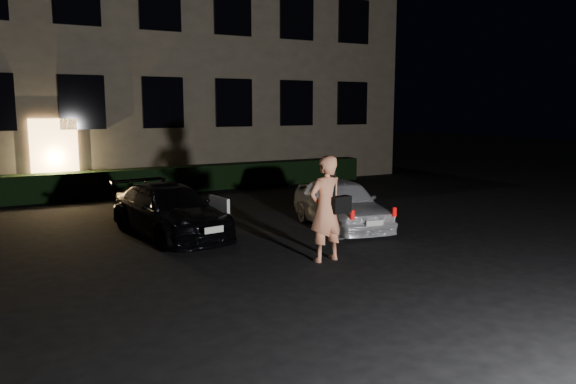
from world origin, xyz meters
TOP-DOWN VIEW (x-y plane):
  - ground at (0.00, 0.00)m, footprint 80.00×80.00m
  - building at (-0.00, 14.99)m, footprint 20.00×8.11m
  - hedge at (0.00, 10.50)m, footprint 15.00×0.70m
  - sedan at (-1.94, 4.21)m, footprint 2.06×4.10m
  - hatch at (1.87, 3.03)m, footprint 1.98×3.66m
  - man at (-0.03, 0.77)m, footprint 0.86×0.55m

SIDE VIEW (x-z plane):
  - ground at x=0.00m, z-range 0.00..0.00m
  - hedge at x=0.00m, z-range 0.00..0.85m
  - sedan at x=-1.94m, z-range 0.00..1.14m
  - hatch at x=1.87m, z-range 0.00..1.18m
  - man at x=-0.03m, z-range 0.00..1.99m
  - building at x=0.00m, z-range 0.00..12.00m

